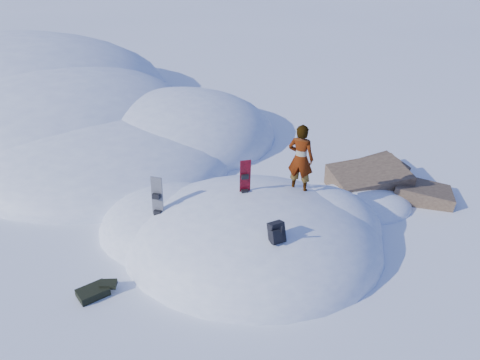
# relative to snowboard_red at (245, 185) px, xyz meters

# --- Properties ---
(ground) EXTENTS (120.00, 120.00, 0.00)m
(ground) POSITION_rel_snowboard_red_xyz_m (0.24, -0.29, -1.66)
(ground) COLOR white
(ground) RESTS_ON ground
(snow_mound) EXTENTS (8.00, 6.00, 3.00)m
(snow_mound) POSITION_rel_snowboard_red_xyz_m (0.07, -0.05, -1.66)
(snow_mound) COLOR white
(snow_mound) RESTS_ON ground
(snow_ridge) EXTENTS (21.50, 18.50, 6.40)m
(snow_ridge) POSITION_rel_snowboard_red_xyz_m (-10.19, 9.56, -1.66)
(snow_ridge) COLOR white
(snow_ridge) RESTS_ON ground
(rock_outcrop) EXTENTS (4.68, 4.41, 1.68)m
(rock_outcrop) POSITION_rel_snowboard_red_xyz_m (3.96, 2.72, -1.65)
(rock_outcrop) COLOR brown
(rock_outcrop) RESTS_ON ground
(snowboard_red) EXTENTS (0.32, 0.26, 1.52)m
(snowboard_red) POSITION_rel_snowboard_red_xyz_m (0.00, 0.00, 0.00)
(snowboard_red) COLOR red
(snowboard_red) RESTS_ON snow_mound
(snowboard_dark) EXTENTS (0.33, 0.24, 1.64)m
(snowboard_dark) POSITION_rel_snowboard_red_xyz_m (-2.23, -0.51, -0.42)
(snowboard_dark) COLOR black
(snowboard_dark) RESTS_ON snow_mound
(backpack) EXTENTS (0.48, 0.53, 0.57)m
(backpack) POSITION_rel_snowboard_red_xyz_m (0.85, -1.84, -0.20)
(backpack) COLOR black
(backpack) RESTS_ON snow_mound
(gear_pile) EXTENTS (0.92, 0.81, 0.24)m
(gear_pile) POSITION_rel_snowboard_red_xyz_m (-3.29, -2.59, -1.54)
(gear_pile) COLOR black
(gear_pile) RESTS_ON ground
(person) EXTENTS (0.81, 0.66, 1.91)m
(person) POSITION_rel_snowboard_red_xyz_m (1.43, 0.57, 0.56)
(person) COLOR slate
(person) RESTS_ON snow_mound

